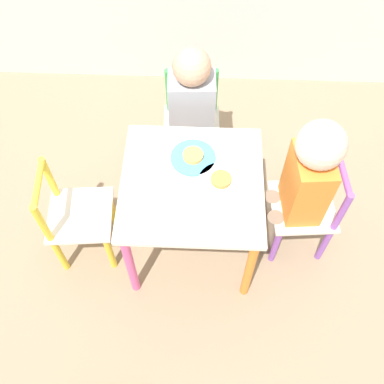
{
  "coord_description": "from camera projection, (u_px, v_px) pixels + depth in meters",
  "views": [
    {
      "loc": [
        0.04,
        -0.95,
        1.87
      ],
      "look_at": [
        0.0,
        0.0,
        0.42
      ],
      "focal_mm": 42.0,
      "sensor_mm": 36.0,
      "label": 1
    }
  ],
  "objects": [
    {
      "name": "ground_plane",
      "position": [
        192.0,
        241.0,
        2.09
      ],
      "size": [
        6.0,
        6.0,
        0.0
      ],
      "primitive_type": "plane",
      "color": "#8C755B"
    },
    {
      "name": "kids_table",
      "position": [
        192.0,
        193.0,
        1.75
      ],
      "size": [
        0.54,
        0.54,
        0.49
      ],
      "color": "silver",
      "rests_on": "ground_plane"
    },
    {
      "name": "chair_purple",
      "position": [
        307.0,
        208.0,
        1.88
      ],
      "size": [
        0.28,
        0.28,
        0.52
      ],
      "rotation": [
        0.0,
        0.0,
        -1.49
      ],
      "color": "silver",
      "rests_on": "ground_plane"
    },
    {
      "name": "chair_green",
      "position": [
        192.0,
        125.0,
        2.14
      ],
      "size": [
        0.27,
        0.27,
        0.52
      ],
      "rotation": [
        0.0,
        0.0,
        0.04
      ],
      "color": "silver",
      "rests_on": "ground_plane"
    },
    {
      "name": "chair_yellow",
      "position": [
        75.0,
        217.0,
        1.86
      ],
      "size": [
        0.28,
        0.28,
        0.52
      ],
      "rotation": [
        0.0,
        0.0,
        -4.63
      ],
      "color": "silver",
      "rests_on": "ground_plane"
    },
    {
      "name": "child_right",
      "position": [
        304.0,
        180.0,
        1.7
      ],
      "size": [
        0.23,
        0.21,
        0.77
      ],
      "rotation": [
        0.0,
        0.0,
        -1.49
      ],
      "color": "#7A6B5B",
      "rests_on": "ground_plane"
    },
    {
      "name": "child_back",
      "position": [
        192.0,
        108.0,
        1.95
      ],
      "size": [
        0.21,
        0.22,
        0.73
      ],
      "rotation": [
        0.0,
        0.0,
        0.04
      ],
      "color": "#7A6B5B",
      "rests_on": "ground_plane"
    },
    {
      "name": "plate_right",
      "position": [
        221.0,
        181.0,
        1.67
      ],
      "size": [
        0.17,
        0.17,
        0.03
      ],
      "color": "white",
      "rests_on": "kids_table"
    },
    {
      "name": "plate_back",
      "position": [
        193.0,
        157.0,
        1.73
      ],
      "size": [
        0.18,
        0.18,
        0.03
      ],
      "color": "#4C9EE0",
      "rests_on": "kids_table"
    }
  ]
}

